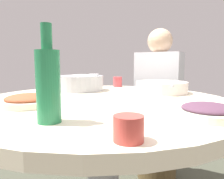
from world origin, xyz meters
The scene contains 10 objects.
round_dining_table centered at (0.00, 0.00, 0.63)m, with size 1.16×1.16×0.77m.
rice_bowl centered at (-0.09, 0.34, 0.82)m, with size 0.27×0.27×0.10m.
soup_bowl centered at (0.35, 0.16, 0.80)m, with size 0.28×0.31×0.06m.
dish_stirfry centered at (-0.30, -0.08, 0.79)m, with size 0.22×0.22×0.05m.
dish_eggplant centered at (0.27, -0.37, 0.79)m, with size 0.20×0.20×0.04m.
green_bottle centered at (-0.19, -0.34, 0.88)m, with size 0.07×0.07×0.27m.
tea_cup_near centered at (-0.02, -0.52, 0.80)m, with size 0.06×0.06×0.05m, color #C6443C.
tea_cup_far centered at (0.17, 0.49, 0.81)m, with size 0.06×0.06×0.07m, color #C7444A.
stool_for_diner_left centered at (0.53, 0.62, 0.22)m, with size 0.31×0.31×0.43m, color brown.
diner_left centered at (0.53, 0.62, 0.75)m, with size 0.46×0.47×0.76m.
Camera 1 is at (-0.12, -0.93, 0.93)m, focal length 33.81 mm.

